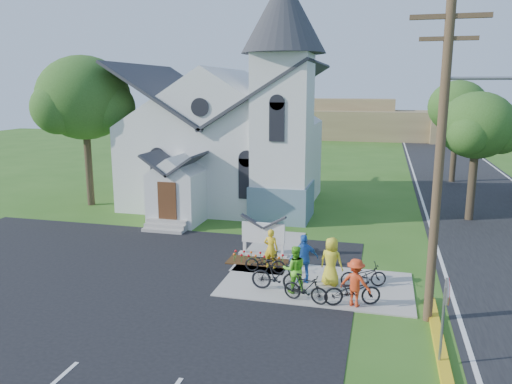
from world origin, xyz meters
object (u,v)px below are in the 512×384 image
(cyclist_2, at_px, (304,259))
(cyclist_4, at_px, (331,261))
(bike_0, at_px, (265,262))
(bike_3, at_px, (306,288))
(bike_1, at_px, (277,275))
(cyclist_3, at_px, (356,283))
(cyclist_0, at_px, (271,249))
(utility_pole, at_px, (442,151))
(bike_2, at_px, (352,291))
(stop_sign, at_px, (446,303))
(church_sign, at_px, (263,233))
(bike_4, at_px, (363,275))
(cyclist_1, at_px, (294,269))

(cyclist_2, bearing_deg, cyclist_4, 161.69)
(bike_0, xyz_separation_m, cyclist_2, (1.64, -0.65, 0.50))
(bike_3, height_order, cyclist_4, cyclist_4)
(bike_1, bearing_deg, cyclist_3, -102.71)
(bike_0, relative_size, bike_1, 0.88)
(bike_3, bearing_deg, cyclist_0, 47.28)
(utility_pole, bearing_deg, cyclist_2, 155.43)
(utility_pole, height_order, cyclist_3, utility_pole)
(cyclist_0, distance_m, bike_2, 4.42)
(utility_pole, bearing_deg, stop_sign, -88.51)
(church_sign, height_order, cyclist_4, cyclist_4)
(church_sign, height_order, stop_sign, stop_sign)
(cyclist_4, distance_m, bike_4, 1.27)
(cyclist_1, height_order, bike_1, cyclist_1)
(cyclist_1, relative_size, bike_3, 1.06)
(cyclist_2, distance_m, bike_3, 1.78)
(cyclist_0, height_order, bike_1, cyclist_0)
(utility_pole, height_order, stop_sign, utility_pole)
(cyclist_0, bearing_deg, bike_1, 113.99)
(bike_2, height_order, cyclist_4, cyclist_4)
(cyclist_2, bearing_deg, church_sign, -72.10)
(bike_0, height_order, cyclist_4, cyclist_4)
(bike_4, bearing_deg, church_sign, 44.07)
(cyclist_4, bearing_deg, utility_pole, 167.31)
(stop_sign, height_order, cyclist_3, stop_sign)
(cyclist_0, relative_size, bike_1, 0.87)
(cyclist_0, distance_m, cyclist_4, 2.80)
(cyclist_0, relative_size, cyclist_1, 0.95)
(cyclist_4, bearing_deg, stop_sign, 144.48)
(church_sign, relative_size, utility_pole, 0.22)
(bike_0, bearing_deg, church_sign, 16.25)
(cyclist_2, bearing_deg, bike_0, -43.05)
(church_sign, bearing_deg, cyclist_0, -65.63)
(bike_2, relative_size, cyclist_3, 1.17)
(cyclist_1, relative_size, cyclist_2, 0.92)
(stop_sign, distance_m, cyclist_3, 4.05)
(bike_2, xyz_separation_m, bike_4, (0.29, 1.74, -0.06))
(cyclist_1, height_order, cyclist_4, cyclist_4)
(stop_sign, relative_size, cyclist_2, 1.32)
(cyclist_2, relative_size, bike_4, 1.11)
(cyclist_4, bearing_deg, bike_3, 87.64)
(utility_pole, distance_m, bike_1, 7.13)
(stop_sign, height_order, bike_1, stop_sign)
(cyclist_3, bearing_deg, bike_2, 1.74)
(cyclist_1, bearing_deg, bike_0, -65.09)
(cyclist_0, distance_m, cyclist_1, 2.56)
(utility_pole, relative_size, bike_3, 6.15)
(bike_0, bearing_deg, bike_4, -96.27)
(cyclist_1, relative_size, bike_1, 0.92)
(cyclist_0, height_order, cyclist_4, cyclist_4)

